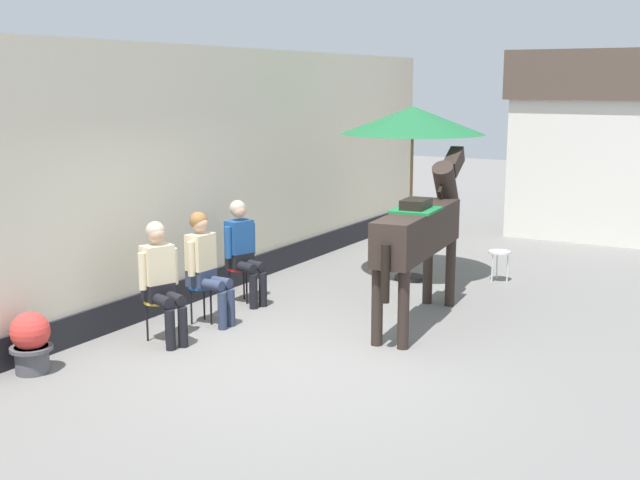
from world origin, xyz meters
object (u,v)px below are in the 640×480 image
seated_visitor_near (161,276)px  spare_stool_white (499,255)px  cafe_parasol (413,121)px  saddled_horse_center (421,230)px  flower_planter_near (31,341)px  seated_visitor_middle (205,262)px  seated_visitor_far (242,246)px

seated_visitor_near → spare_stool_white: bearing=62.6°
cafe_parasol → saddled_horse_center: bearing=-63.0°
flower_planter_near → seated_visitor_middle: bearing=77.8°
seated_visitor_far → saddled_horse_center: saddled_horse_center is taller
saddled_horse_center → flower_planter_near: 4.63m
seated_visitor_far → seated_visitor_near: bearing=-84.9°
seated_visitor_near → flower_planter_near: 1.59m
flower_planter_near → spare_stool_white: (2.93, 6.15, 0.07)m
seated_visitor_middle → flower_planter_near: (-0.49, -2.25, -0.44)m
flower_planter_near → cafe_parasol: size_ratio=0.25×
saddled_horse_center → seated_visitor_far: bearing=-170.6°
seated_visitor_far → cafe_parasol: (1.42, 2.30, 1.59)m
cafe_parasol → seated_visitor_far: bearing=-121.6°
seated_visitor_near → cafe_parasol: (1.26, 4.12, 1.59)m
seated_visitor_near → cafe_parasol: cafe_parasol is taller
saddled_horse_center → seated_visitor_middle: bearing=-147.8°
seated_visitor_near → saddled_horse_center: (2.23, 2.22, 0.38)m
seated_visitor_middle → cafe_parasol: bearing=69.2°
saddled_horse_center → flower_planter_near: bearing=-126.6°
spare_stool_white → seated_visitor_near: bearing=-117.4°
saddled_horse_center → cafe_parasol: cafe_parasol is taller
seated_visitor_near → flower_planter_near: (-0.49, -1.44, -0.44)m
seated_visitor_far → spare_stool_white: seated_visitor_far is taller
saddled_horse_center → cafe_parasol: bearing=117.0°
cafe_parasol → flower_planter_near: bearing=-107.4°
spare_stool_white → saddled_horse_center: bearing=-95.0°
seated_visitor_middle → saddled_horse_center: (2.23, 1.41, 0.38)m
flower_planter_near → cafe_parasol: cafe_parasol is taller
seated_visitor_far → cafe_parasol: size_ratio=0.54×
seated_visitor_middle → saddled_horse_center: saddled_horse_center is taller
seated_visitor_near → saddled_horse_center: saddled_horse_center is taller
seated_visitor_far → spare_stool_white: (2.61, 2.89, -0.38)m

